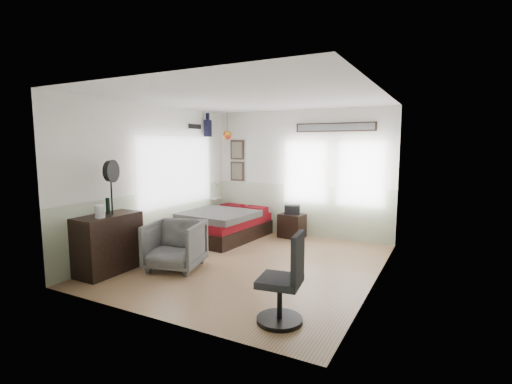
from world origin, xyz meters
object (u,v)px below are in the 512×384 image
at_px(nightstand, 292,226).
at_px(task_chair, 285,287).
at_px(dresser, 108,244).
at_px(bed, 224,225).
at_px(armchair, 175,245).

relative_size(nightstand, task_chair, 0.49).
bearing_deg(task_chair, dresser, 166.41).
distance_m(dresser, nightstand, 3.75).
height_order(nightstand, task_chair, task_chair).
distance_m(bed, nightstand, 1.45).
relative_size(bed, nightstand, 3.87).
bearing_deg(armchair, task_chair, -35.81).
distance_m(dresser, task_chair, 3.09).
bearing_deg(nightstand, armchair, -101.70).
bearing_deg(dresser, armchair, 36.89).
xyz_separation_m(bed, dresser, (-0.44, -2.60, 0.16)).
bearing_deg(bed, armchair, -75.39).
bearing_deg(bed, dresser, -95.32).
distance_m(armchair, task_chair, 2.44).
relative_size(bed, armchair, 2.34).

